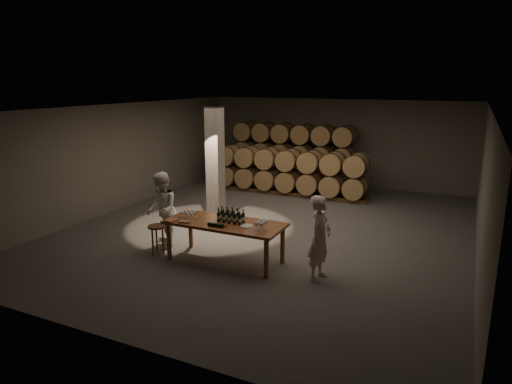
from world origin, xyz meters
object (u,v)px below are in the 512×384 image
at_px(plate, 247,226).
at_px(stool, 157,231).
at_px(bottle_cluster, 231,217).
at_px(person_woman, 162,210).
at_px(person_man, 320,238).
at_px(notebook_near, 185,221).
at_px(tasting_table, 225,227).

relative_size(plate, stool, 0.40).
xyz_separation_m(bottle_cluster, stool, (-1.75, -0.31, -0.46)).
relative_size(bottle_cluster, person_woman, 0.33).
bearing_deg(person_man, stool, 100.89).
distance_m(person_man, person_woman, 3.94).
relative_size(notebook_near, person_woman, 0.13).
distance_m(bottle_cluster, person_man, 2.02).
height_order(plate, notebook_near, notebook_near).
bearing_deg(tasting_table, person_woman, 174.56).
height_order(bottle_cluster, person_woman, person_woman).
bearing_deg(bottle_cluster, stool, -169.80).
bearing_deg(person_woman, notebook_near, 21.08).
height_order(tasting_table, notebook_near, notebook_near).
bearing_deg(person_woman, person_man, 47.05).
height_order(stool, person_man, person_man).
distance_m(plate, stool, 2.22).
bearing_deg(tasting_table, stool, -170.57).
bearing_deg(person_man, bottle_cluster, 95.67).
distance_m(plate, person_man, 1.58).
xyz_separation_m(tasting_table, bottle_cluster, (0.13, 0.05, 0.22)).
distance_m(tasting_table, person_man, 2.14).
bearing_deg(bottle_cluster, plate, -14.30).
xyz_separation_m(stool, person_woman, (-0.18, 0.44, 0.35)).
relative_size(bottle_cluster, notebook_near, 2.55).
bearing_deg(plate, person_woman, 174.27).
relative_size(tasting_table, stool, 3.88).
xyz_separation_m(stool, person_man, (3.76, 0.28, 0.31)).
xyz_separation_m(bottle_cluster, person_man, (2.01, -0.03, -0.15)).
bearing_deg(person_man, person_woman, 94.28).
xyz_separation_m(bottle_cluster, notebook_near, (-0.91, -0.42, -0.10)).
xyz_separation_m(notebook_near, person_man, (2.92, 0.39, -0.06)).
height_order(tasting_table, person_woman, person_woman).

